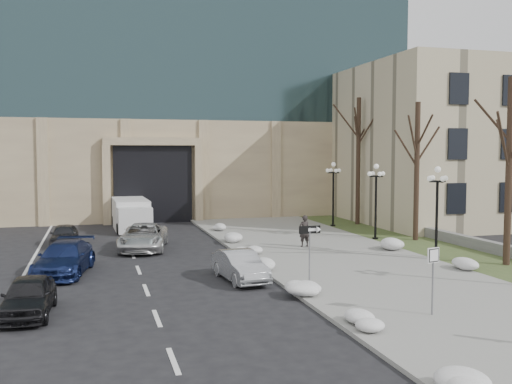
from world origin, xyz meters
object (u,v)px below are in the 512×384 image
car_d (143,237)px  car_e (64,235)px  lamppost_c (376,191)px  one_way_sign (313,237)px  keep_sign (433,266)px  car_b (240,266)px  car_c (65,258)px  car_a (28,296)px  lamppost_d (333,185)px  box_truck (131,215)px  pedestrian (304,231)px  lamppost_b (437,200)px

car_d → car_e: size_ratio=1.45×
car_d → lamppost_c: (14.11, -0.55, 2.34)m
one_way_sign → keep_sign: size_ratio=1.09×
car_b → one_way_sign: bearing=-48.9°
car_c → car_e: car_c is taller
car_a → lamppost_c: 22.25m
car_b → car_d: bearing=103.9°
car_e → keep_sign: size_ratio=1.55×
car_a → car_b: bearing=24.1°
car_b → car_c: car_c is taller
car_e → car_d: bearing=-31.0°
one_way_sign → lamppost_d: (8.35, 17.14, 0.96)m
car_e → box_truck: (4.24, 6.04, 0.40)m
car_e → pedestrian: bearing=-18.1°
car_d → box_truck: bearing=101.8°
car_a → lamppost_d: bearing=46.7°
car_d → keep_sign: bearing=-52.2°
car_d → box_truck: box_truck is taller
box_truck → lamppost_b: 21.50m
box_truck → one_way_sign: one_way_sign is taller
one_way_sign → lamppost_b: bearing=23.7°
box_truck → keep_sign: keep_sign is taller
keep_sign → pedestrian: bearing=72.3°
car_a → keep_sign: bearing=-14.1°
car_c → box_truck: 15.03m
pedestrian → box_truck: 14.22m
pedestrian → lamppost_c: (5.29, 1.58, 2.06)m
car_d → box_truck: size_ratio=0.79×
car_b → lamppost_b: bearing=3.5°
keep_sign → lamppost_d: lamppost_d is taller
car_e → box_truck: 7.40m
car_a → car_e: car_a is taller
car_b → pedestrian: size_ratio=2.17×
pedestrian → lamppost_b: bearing=130.0°
car_c → lamppost_c: (18.05, 5.02, 2.35)m
lamppost_c → car_c: bearing=-164.5°
lamppost_b → lamppost_d: size_ratio=1.00×
car_e → keep_sign: 22.65m
car_c → box_truck: (3.84, 14.52, 0.30)m
lamppost_c → car_b: bearing=-142.1°
car_b → box_truck: (-3.41, 17.90, 0.38)m
car_b → lamppost_d: size_ratio=0.82×
box_truck → lamppost_d: bearing=-13.7°
car_e → one_way_sign: bearing=-51.6°
car_a → lamppost_d: 26.20m
box_truck → one_way_sign: size_ratio=2.63×
car_c → lamppost_b: 18.26m
car_c → car_d: (3.94, 5.57, 0.01)m
car_a → keep_sign: keep_sign is taller
one_way_sign → lamppost_c: bearing=49.2°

